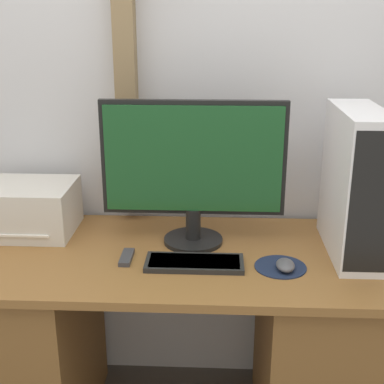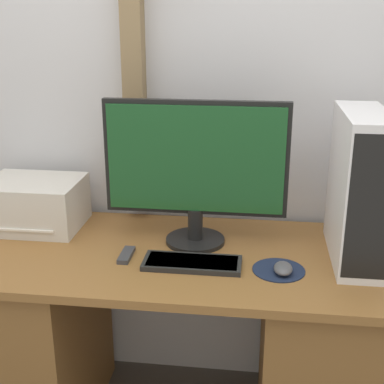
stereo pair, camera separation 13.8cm
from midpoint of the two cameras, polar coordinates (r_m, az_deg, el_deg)
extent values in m
cube|color=silver|center=(2.17, -3.31, 11.93)|extent=(6.40, 0.05, 2.70)
cube|color=olive|center=(2.12, -9.12, 15.53)|extent=(0.08, 0.08, 1.31)
cube|color=brown|center=(1.95, -4.23, -6.91)|extent=(1.58, 0.71, 0.03)
cube|color=brown|center=(2.27, -18.63, -15.18)|extent=(0.44, 0.65, 0.75)
cube|color=brown|center=(2.16, 11.60, -16.49)|extent=(0.44, 0.65, 0.75)
cylinder|color=black|center=(2.02, -1.84, -5.17)|extent=(0.22, 0.22, 0.02)
cylinder|color=black|center=(1.99, -1.86, -3.44)|extent=(0.06, 0.06, 0.12)
cube|color=black|center=(1.92, -1.92, 3.61)|extent=(0.66, 0.03, 0.42)
cube|color=#194C23|center=(1.90, -1.96, 3.47)|extent=(0.63, 0.01, 0.39)
cube|color=black|center=(1.84, -1.91, -7.62)|extent=(0.34, 0.13, 0.02)
cube|color=#424242|center=(1.84, -1.91, -7.47)|extent=(0.31, 0.11, 0.01)
cylinder|color=#19233D|center=(1.85, 7.29, -7.96)|extent=(0.18, 0.18, 0.00)
ellipsoid|color=#4C4C51|center=(1.82, 7.78, -7.78)|extent=(0.06, 0.09, 0.03)
cube|color=white|center=(1.92, 15.02, 0.89)|extent=(0.15, 0.43, 0.52)
cube|color=black|center=(1.72, 16.40, -1.30)|extent=(0.14, 0.01, 0.47)
cube|color=beige|center=(2.20, -19.00, -1.66)|extent=(0.37, 0.29, 0.19)
cube|color=white|center=(2.14, -19.67, -3.79)|extent=(0.26, 0.13, 0.01)
cube|color=#38383D|center=(1.91, -9.08, -6.93)|extent=(0.04, 0.12, 0.02)
camera|label=1|loc=(0.07, -92.15, -0.74)|focal=50.00mm
camera|label=2|loc=(0.07, 87.85, 0.74)|focal=50.00mm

